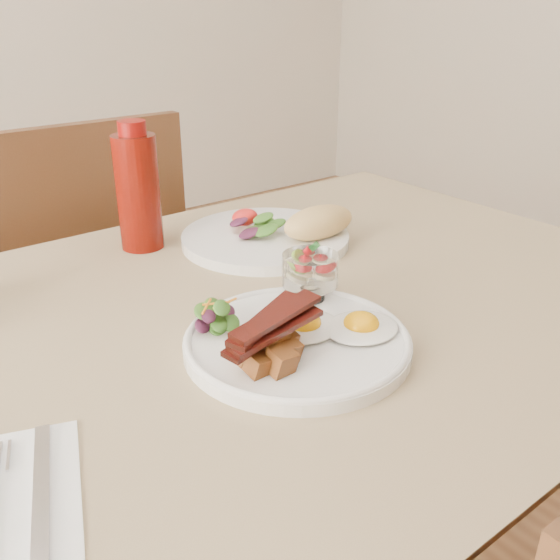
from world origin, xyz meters
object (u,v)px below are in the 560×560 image
(table, at_px, (249,368))
(chair_far, at_px, (83,295))
(ketchup_bottle, at_px, (138,190))
(hot_sauce_bottle, at_px, (148,206))
(main_plate, at_px, (297,343))
(second_plate, at_px, (278,233))
(fruit_cup, at_px, (310,270))

(table, bearing_deg, chair_far, 90.00)
(ketchup_bottle, bearing_deg, hot_sauce_bottle, 30.45)
(main_plate, bearing_deg, hot_sauce_bottle, 86.32)
(chair_far, bearing_deg, table, -90.00)
(hot_sauce_bottle, bearing_deg, table, -93.92)
(chair_far, distance_m, hot_sauce_bottle, 0.45)
(ketchup_bottle, bearing_deg, second_plate, -34.59)
(chair_far, bearing_deg, second_plate, -68.01)
(ketchup_bottle, bearing_deg, main_plate, -90.97)
(main_plate, relative_size, second_plate, 0.96)
(second_plate, bearing_deg, table, -136.71)
(fruit_cup, height_order, ketchup_bottle, ketchup_bottle)
(main_plate, relative_size, ketchup_bottle, 1.30)
(table, height_order, chair_far, chair_far)
(main_plate, bearing_deg, chair_far, 89.56)
(fruit_cup, height_order, hot_sauce_bottle, hot_sauce_bottle)
(table, xyz_separation_m, second_plate, (0.19, 0.18, 0.11))
(table, xyz_separation_m, fruit_cup, (0.08, -0.04, 0.15))
(table, height_order, hot_sauce_bottle, hot_sauce_bottle)
(main_plate, bearing_deg, ketchup_bottle, 89.03)
(table, bearing_deg, fruit_cup, -29.05)
(chair_far, bearing_deg, main_plate, -90.44)
(ketchup_bottle, relative_size, hot_sauce_bottle, 1.60)
(second_plate, xyz_separation_m, ketchup_bottle, (-0.19, 0.13, 0.08))
(main_plate, xyz_separation_m, hot_sauce_bottle, (0.03, 0.44, 0.06))
(second_plate, distance_m, hot_sauce_bottle, 0.23)
(second_plate, bearing_deg, hot_sauce_bottle, 139.71)
(chair_far, distance_m, main_plate, 0.81)
(chair_far, height_order, second_plate, chair_far)
(second_plate, bearing_deg, main_plate, -123.92)
(hot_sauce_bottle, bearing_deg, chair_far, 93.84)
(chair_far, distance_m, fruit_cup, 0.77)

